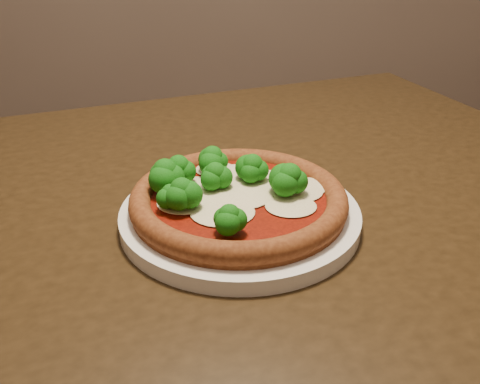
{
  "coord_description": "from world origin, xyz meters",
  "views": [
    {
      "loc": [
        -0.13,
        -0.75,
        1.08
      ],
      "look_at": [
        -0.08,
        -0.21,
        0.79
      ],
      "focal_mm": 40.0,
      "sensor_mm": 36.0,
      "label": 1
    }
  ],
  "objects": [
    {
      "name": "dining_table",
      "position": [
        -0.08,
        -0.14,
        0.65
      ],
      "size": [
        1.27,
        1.13,
        0.75
      ],
      "rotation": [
        0.0,
        0.0,
        0.29
      ],
      "color": "black",
      "rests_on": "floor"
    },
    {
      "name": "pizza",
      "position": [
        -0.09,
        -0.2,
        0.78
      ],
      "size": [
        0.25,
        0.25,
        0.06
      ],
      "rotation": [
        0.0,
        0.0,
        0.08
      ],
      "color": "brown",
      "rests_on": "plate"
    },
    {
      "name": "plate",
      "position": [
        -0.08,
        -0.21,
        0.76
      ],
      "size": [
        0.28,
        0.28,
        0.02
      ],
      "primitive_type": "cylinder",
      "color": "white",
      "rests_on": "dining_table"
    }
  ]
}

